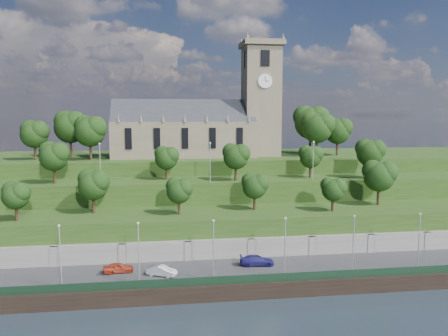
{
  "coord_description": "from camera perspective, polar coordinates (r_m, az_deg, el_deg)",
  "views": [
    {
      "loc": [
        -8.29,
        -54.65,
        24.41
      ],
      "look_at": [
        3.16,
        30.0,
        14.08
      ],
      "focal_mm": 35.0,
      "sensor_mm": 36.0,
      "label": 1
    }
  ],
  "objects": [
    {
      "name": "trees_hilltop",
      "position": [
        100.69,
        -1.0,
        5.52
      ],
      "size": [
        74.16,
        17.16,
        11.88
      ],
      "color": "black",
      "rests_on": "hilltop"
    },
    {
      "name": "lamp_posts_promenade",
      "position": [
        60.12,
        -1.39,
        -10.09
      ],
      "size": [
        60.36,
        0.36,
        8.47
      ],
      "color": "#B2B2B7",
      "rests_on": "promenade"
    },
    {
      "name": "embankment_lower",
      "position": [
        75.92,
        -1.17,
        -8.7
      ],
      "size": [
        160.0,
        12.0,
        8.0
      ],
      "primitive_type": "cube",
      "color": "#223B13",
      "rests_on": "ground"
    },
    {
      "name": "car_right",
      "position": [
        67.17,
        4.32,
        -11.94
      ],
      "size": [
        5.32,
        2.56,
        1.5
      ],
      "primitive_type": "imported",
      "rotation": [
        0.0,
        0.0,
        1.48
      ],
      "color": "navy",
      "rests_on": "promenade"
    },
    {
      "name": "hilltop",
      "position": [
        106.33,
        -3.14,
        -2.27
      ],
      "size": [
        160.0,
        32.0,
        15.0
      ],
      "primitive_type": "cube",
      "color": "#223B13",
      "rests_on": "ground"
    },
    {
      "name": "lamp_posts_upper",
      "position": [
        81.48,
        -1.83,
        1.21
      ],
      "size": [
        40.36,
        0.36,
        7.49
      ],
      "color": "#B2B2B7",
      "rests_on": "embankment_upper"
    },
    {
      "name": "trees_upper",
      "position": [
        83.88,
        0.68,
        1.79
      ],
      "size": [
        66.22,
        7.8,
        7.79
      ],
      "color": "black",
      "rests_on": "embankment_upper"
    },
    {
      "name": "retaining_wall",
      "position": [
        70.62,
        -0.59,
        -11.18
      ],
      "size": [
        160.0,
        2.1,
        5.0
      ],
      "color": "slate",
      "rests_on": "ground"
    },
    {
      "name": "car_left",
      "position": [
        65.83,
        -13.62,
        -12.54
      ],
      "size": [
        4.43,
        2.16,
        1.46
      ],
      "primitive_type": "imported",
      "rotation": [
        0.0,
        0.0,
        1.68
      ],
      "color": "#A12F1A",
      "rests_on": "promenade"
    },
    {
      "name": "trees_lower",
      "position": [
        75.0,
        1.06,
        -2.0
      ],
      "size": [
        67.44,
        8.86,
        8.29
      ],
      "color": "black",
      "rests_on": "embankment_lower"
    },
    {
      "name": "church",
      "position": [
        101.06,
        -2.56,
        5.81
      ],
      "size": [
        38.6,
        12.35,
        27.6
      ],
      "color": "brown",
      "rests_on": "hilltop"
    },
    {
      "name": "fence",
      "position": [
        59.98,
        0.79,
        -14.43
      ],
      "size": [
        160.0,
        0.1,
        1.2
      ],
      "primitive_type": "cube",
      "color": "black",
      "rests_on": "promenade"
    },
    {
      "name": "promenade",
      "position": [
        65.54,
        0.07,
        -14.04
      ],
      "size": [
        160.0,
        12.0,
        2.0
      ],
      "primitive_type": "cube",
      "color": "#2D2D30",
      "rests_on": "ground"
    },
    {
      "name": "ground",
      "position": [
        60.43,
        0.88,
        -16.93
      ],
      "size": [
        320.0,
        320.0,
        0.0
      ],
      "primitive_type": "plane",
      "color": "black",
      "rests_on": "ground"
    },
    {
      "name": "embankment_upper",
      "position": [
        86.06,
        -2.01,
        -5.46
      ],
      "size": [
        160.0,
        10.0,
        12.0
      ],
      "primitive_type": "cube",
      "color": "#223B13",
      "rests_on": "ground"
    },
    {
      "name": "quay_wall",
      "position": [
        59.95,
        0.89,
        -15.99
      ],
      "size": [
        160.0,
        0.5,
        2.2
      ],
      "primitive_type": "cube",
      "color": "black",
      "rests_on": "ground"
    },
    {
      "name": "car_middle",
      "position": [
        63.56,
        -8.12,
        -13.15
      ],
      "size": [
        4.52,
        3.14,
        1.41
      ],
      "primitive_type": "imported",
      "rotation": [
        0.0,
        0.0,
        1.14
      ],
      "color": "#A0A2A5",
      "rests_on": "promenade"
    }
  ]
}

